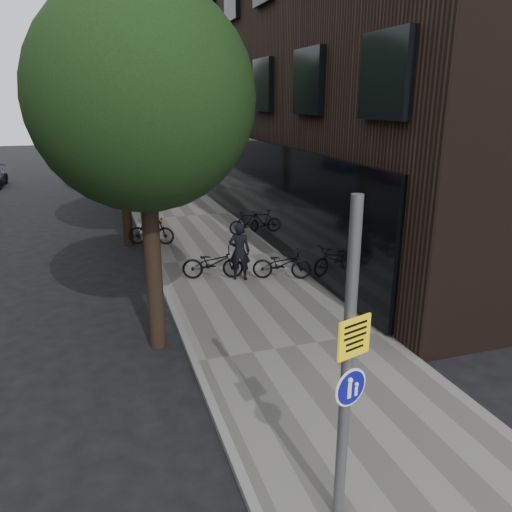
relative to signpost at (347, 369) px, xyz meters
name	(u,v)px	position (x,y,z in m)	size (l,w,h in m)	color
ground	(362,449)	(1.00, 1.14, -2.25)	(120.00, 120.00, 0.00)	black
sidewalk	(221,259)	(1.25, 11.14, -2.19)	(4.50, 60.00, 0.12)	slate
curb_edge	(155,266)	(-1.00, 11.14, -2.18)	(0.15, 60.00, 0.13)	slate
building_right_dark_brick	(309,28)	(9.50, 23.14, 6.75)	(12.00, 40.00, 18.00)	black
street_tree_near	(146,108)	(-1.53, 5.78, 2.86)	(4.40, 4.40, 7.50)	black
street_tree_mid	(120,104)	(-1.53, 14.28, 2.87)	(5.00, 5.00, 7.80)	black
street_tree_far	(109,102)	(-1.53, 23.28, 2.87)	(5.00, 5.00, 7.80)	black
signpost	(347,369)	(0.00, 0.00, 0.00)	(0.47, 0.17, 4.21)	#595B5E
pedestrian	(240,251)	(1.25, 8.91, -1.26)	(0.63, 0.41, 1.73)	black
parked_bike_facade_near	(282,264)	(2.47, 8.58, -1.67)	(0.61, 1.75, 0.92)	black
parked_bike_facade_far	(247,223)	(3.00, 13.91, -1.67)	(0.42, 1.50, 0.90)	black
parked_bike_curb_near	(213,263)	(0.51, 9.24, -1.65)	(0.63, 1.82, 0.96)	black
parked_bike_curb_far	(151,231)	(-0.80, 13.53, -1.62)	(0.48, 1.70, 1.02)	black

